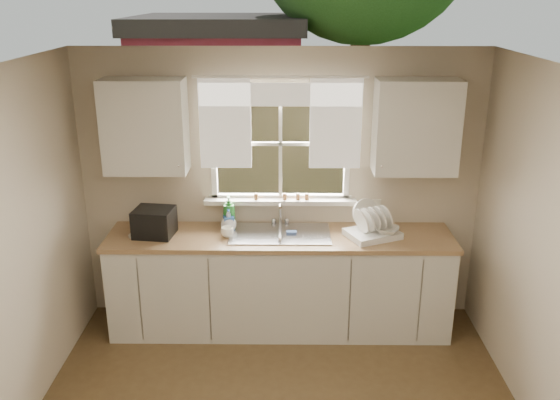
{
  "coord_description": "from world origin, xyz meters",
  "views": [
    {
      "loc": [
        0.05,
        -3.11,
        2.93
      ],
      "look_at": [
        0.0,
        1.65,
        1.25
      ],
      "focal_mm": 38.0,
      "sensor_mm": 36.0,
      "label": 1
    }
  ],
  "objects_px": {
    "cup": "(227,232)",
    "black_appliance": "(154,222)",
    "dish_rack": "(372,228)",
    "soap_bottle_a": "(229,212)"
  },
  "relations": [
    {
      "from": "dish_rack",
      "to": "cup",
      "type": "relative_size",
      "value": 4.64
    },
    {
      "from": "soap_bottle_a",
      "to": "cup",
      "type": "bearing_deg",
      "value": -96.89
    },
    {
      "from": "dish_rack",
      "to": "soap_bottle_a",
      "type": "xyz_separation_m",
      "value": [
        -1.26,
        0.19,
        0.07
      ]
    },
    {
      "from": "cup",
      "to": "dish_rack",
      "type": "bearing_deg",
      "value": 11.31
    },
    {
      "from": "cup",
      "to": "black_appliance",
      "type": "relative_size",
      "value": 0.34
    },
    {
      "from": "black_appliance",
      "to": "dish_rack",
      "type": "bearing_deg",
      "value": 6.81
    },
    {
      "from": "dish_rack",
      "to": "soap_bottle_a",
      "type": "bearing_deg",
      "value": 171.36
    },
    {
      "from": "cup",
      "to": "black_appliance",
      "type": "height_order",
      "value": "black_appliance"
    },
    {
      "from": "dish_rack",
      "to": "black_appliance",
      "type": "height_order",
      "value": "dish_rack"
    },
    {
      "from": "soap_bottle_a",
      "to": "dish_rack",
      "type": "bearing_deg",
      "value": -15.53
    }
  ]
}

